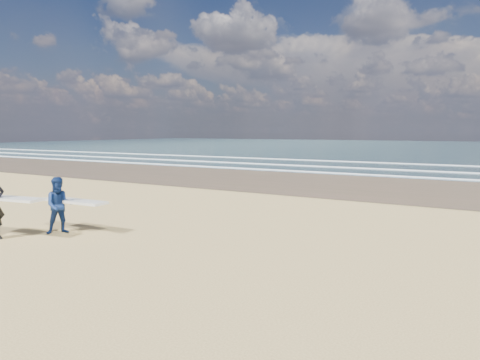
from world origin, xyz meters
The scene contains 1 object.
surfer_far centered at (-0.19, 2.30, 0.82)m, with size 2.21×1.14×1.63m.
Camera 1 is at (10.26, -5.62, 2.95)m, focal length 32.00 mm.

